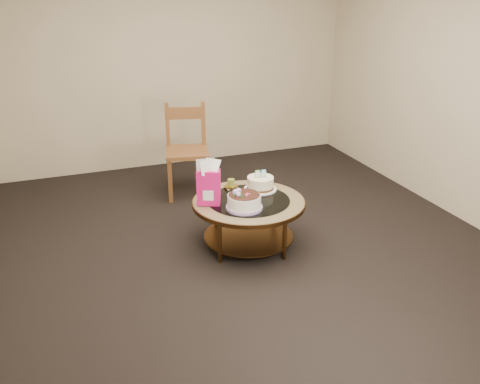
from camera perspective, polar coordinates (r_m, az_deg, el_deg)
name	(u,v)px	position (r m, az deg, el deg)	size (l,w,h in m)	color
ground	(248,245)	(4.98, 0.91, -5.68)	(5.00, 5.00, 0.00)	black
room_walls	(250,78)	(4.47, 1.03, 12.02)	(4.52, 5.02, 2.61)	tan
coffee_table	(249,208)	(4.82, 0.93, -1.72)	(1.02, 1.02, 0.46)	#523417
decorated_cake	(244,202)	(4.59, 0.43, -1.10)	(0.32, 0.32, 0.18)	#A586BE
cream_cake	(260,184)	(4.99, 2.19, 0.91)	(0.31, 0.31, 0.19)	white
gift_bag	(209,183)	(4.64, -3.37, 1.01)	(0.23, 0.20, 0.41)	#F01667
pillar_candle	(231,185)	(5.04, -0.95, 0.78)	(0.13, 0.13, 0.10)	#D1B656
dining_chair	(187,150)	(5.98, -5.69, 4.49)	(0.56, 0.56, 1.01)	brown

